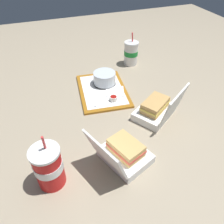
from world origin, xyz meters
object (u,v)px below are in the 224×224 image
object	(u,v)px
ketchup_cup	(113,98)
clamshell_sandwich_left	(123,153)
soda_cup_back	(131,53)
cake_container	(105,79)
soda_cup_center	(48,167)
food_tray	(103,90)
plastic_fork	(98,100)
clamshell_sandwich_right	(156,109)

from	to	relation	value
ketchup_cup	clamshell_sandwich_left	distance (m)	0.38
ketchup_cup	soda_cup_back	distance (m)	0.45
cake_container	soda_cup_center	world-z (taller)	soda_cup_center
cake_container	ketchup_cup	bearing A→B (deg)	177.55
food_tray	cake_container	xyz separation A→B (m)	(0.05, -0.03, 0.04)
cake_container	soda_cup_back	xyz separation A→B (m)	(0.19, -0.25, 0.03)
plastic_fork	clamshell_sandwich_right	distance (m)	0.31
food_tray	soda_cup_back	bearing A→B (deg)	-48.44
cake_container	clamshell_sandwich_right	size ratio (longest dim) A/B	0.49
clamshell_sandwich_left	ketchup_cup	bearing A→B (deg)	-14.35
food_tray	plastic_fork	xyz separation A→B (m)	(-0.09, 0.06, 0.01)
soda_cup_center	soda_cup_back	size ratio (longest dim) A/B	1.09
cake_container	plastic_fork	size ratio (longest dim) A/B	1.18
plastic_fork	food_tray	bearing A→B (deg)	-2.51
cake_container	clamshell_sandwich_right	world-z (taller)	clamshell_sandwich_right
plastic_fork	soda_cup_back	bearing A→B (deg)	-15.12
clamshell_sandwich_left	cake_container	bearing A→B (deg)	-10.68
ketchup_cup	cake_container	bearing A→B (deg)	-2.45
food_tray	plastic_fork	bearing A→B (deg)	147.81
cake_container	soda_cup_center	xyz separation A→B (m)	(-0.54, 0.38, 0.04)
clamshell_sandwich_left	soda_cup_back	distance (m)	0.81
food_tray	clamshell_sandwich_right	bearing A→B (deg)	-148.53
clamshell_sandwich_right	soda_cup_back	bearing A→B (deg)	-10.60
cake_container	soda_cup_center	size ratio (longest dim) A/B	0.56
food_tray	clamshell_sandwich_right	size ratio (longest dim) A/B	1.50
ketchup_cup	clamshell_sandwich_left	size ratio (longest dim) A/B	0.15
clamshell_sandwich_left	plastic_fork	bearing A→B (deg)	-2.07
clamshell_sandwich_right	soda_cup_center	xyz separation A→B (m)	(-0.19, 0.53, 0.04)
clamshell_sandwich_right	soda_cup_back	distance (m)	0.55
food_tray	soda_cup_back	size ratio (longest dim) A/B	1.86
clamshell_sandwich_right	ketchup_cup	bearing A→B (deg)	41.69
clamshell_sandwich_left	soda_cup_center	bearing A→B (deg)	90.05
clamshell_sandwich_left	clamshell_sandwich_right	xyz separation A→B (m)	(0.19, -0.25, -0.00)
cake_container	clamshell_sandwich_right	bearing A→B (deg)	-156.65
plastic_fork	soda_cup_back	xyz separation A→B (m)	(0.34, -0.34, 0.06)
soda_cup_back	plastic_fork	bearing A→B (deg)	135.19
ketchup_cup	clamshell_sandwich_right	xyz separation A→B (m)	(-0.18, -0.16, 0.02)
plastic_fork	ketchup_cup	bearing A→B (deg)	-77.24
cake_container	soda_cup_back	world-z (taller)	soda_cup_back
food_tray	cake_container	distance (m)	0.07
ketchup_cup	soda_cup_center	bearing A→B (deg)	134.54
plastic_fork	clamshell_sandwich_right	world-z (taller)	clamshell_sandwich_right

